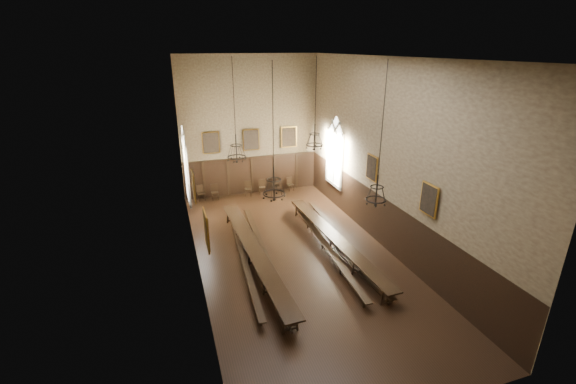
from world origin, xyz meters
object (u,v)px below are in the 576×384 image
table_right (334,243)px  chandelier_back_right (315,139)px  chair_6 (290,187)px  chandelier_front_left (274,185)px  chair_5 (276,188)px  chandelier_back_left (236,151)px  bench_left_inner (264,255)px  chair_4 (262,190)px  table_left (254,256)px  chair_3 (248,191)px  bench_right_inner (322,243)px  chair_0 (201,196)px  bench_right_outer (343,243)px  chandelier_front_right (377,191)px  bench_left_outer (244,260)px  chair_1 (215,195)px

table_right → chandelier_back_right: chandelier_back_right is taller
chair_6 → chandelier_front_left: chandelier_front_left is taller
chair_5 → chandelier_front_left: chandelier_front_left is taller
table_right → chandelier_back_left: size_ratio=2.07×
bench_left_inner → chair_6: (4.13, 8.57, -0.02)m
bench_left_inner → chair_4: 8.81m
table_left → chandelier_back_right: 6.59m
chair_3 → chair_4: (0.99, 0.01, -0.00)m
chair_3 → chandelier_back_right: bearing=-57.3°
table_left → chair_4: 9.06m
bench_right_inner → chair_0: (-4.98, 8.37, 0.01)m
bench_right_outer → chandelier_front_left: 6.70m
chair_0 → chair_5: bearing=-12.7°
chair_0 → chandelier_front_right: size_ratio=0.19×
table_right → chair_3: 8.96m
table_left → chandelier_back_left: bearing=91.2°
table_left → chandelier_back_left: 5.12m
bench_left_outer → chandelier_back_left: 5.24m
bench_left_inner → chair_3: chair_3 is taller
chandelier_front_right → bench_left_outer: bearing=149.2°
bench_left_inner → chandelier_front_left: 5.16m
chair_0 → chandelier_back_left: size_ratio=0.21×
chair_3 → table_left: bearing=-88.8°
chair_5 → chandelier_front_right: (0.73, -11.57, 3.84)m
table_right → chandelier_back_left: chandelier_back_left is taller
bench_right_inner → chair_1: size_ratio=10.09×
bench_left_outer → chair_6: (5.13, 8.65, 0.01)m
bench_left_outer → chair_1: 8.58m
bench_right_outer → chandelier_back_left: (-4.61, 2.73, 4.38)m
chair_6 → chandelier_front_right: 12.16m
chair_6 → chandelier_back_right: 7.69m
bench_left_outer → chandelier_back_left: size_ratio=1.90×
bench_right_outer → table_left: bearing=-178.5°
chair_1 → chandelier_back_right: size_ratio=0.23×
chair_5 → chandelier_front_right: bearing=-79.9°
bench_left_inner → chair_0: (-1.96, 8.61, 0.01)m
bench_left_outer → chair_1: (-0.07, 8.58, 0.05)m
bench_left_outer → chair_0: 8.74m
table_left → chandelier_front_right: bearing=-33.2°
table_right → chair_5: chair_5 is taller
chandelier_front_left → chair_3: bearing=83.0°
bench_right_inner → chandelier_front_right: chandelier_front_right is taller
bench_right_inner → bench_right_outer: (1.01, -0.23, -0.01)m
bench_right_outer → chair_3: (-2.90, 8.54, 0.01)m
bench_left_outer → bench_right_outer: bearing=0.9°
bench_left_outer → chair_0: size_ratio=9.06×
bench_right_outer → chair_0: (-5.99, 8.61, 0.02)m
chair_1 → chair_3: bearing=-0.2°
bench_left_outer → chandelier_back_right: chandelier_back_right is taller
chandelier_back_left → chandelier_front_right: same height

